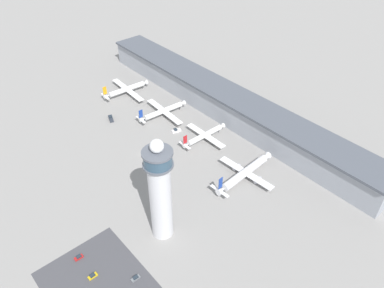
{
  "coord_description": "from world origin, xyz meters",
  "views": [
    {
      "loc": [
        155.15,
        -94.27,
        146.7
      ],
      "look_at": [
        22.33,
        20.84,
        10.36
      ],
      "focal_mm": 35.0,
      "sensor_mm": 36.0,
      "label": 1
    }
  ],
  "objects_px": {
    "control_tower": "(160,191)",
    "car_green_van": "(135,278)",
    "service_truck_fuel": "(111,118)",
    "airplane_gate_bravo": "(163,111)",
    "car_maroon_suv": "(79,257)",
    "service_truck_catering": "(176,131)",
    "airplane_gate_alpha": "(127,89)",
    "airplane_gate_charlie": "(205,135)",
    "car_navy_sedan": "(93,276)",
    "airplane_gate_delta": "(245,173)"
  },
  "relations": [
    {
      "from": "airplane_gate_charlie",
      "to": "car_maroon_suv",
      "type": "distance_m",
      "value": 108.11
    },
    {
      "from": "car_green_van",
      "to": "car_navy_sedan",
      "type": "relative_size",
      "value": 1.01
    },
    {
      "from": "car_navy_sedan",
      "to": "airplane_gate_delta",
      "type": "bearing_deg",
      "value": 89.78
    },
    {
      "from": "airplane_gate_delta",
      "to": "car_maroon_suv",
      "type": "distance_m",
      "value": 98.12
    },
    {
      "from": "airplane_gate_delta",
      "to": "airplane_gate_bravo",
      "type": "bearing_deg",
      "value": 177.24
    },
    {
      "from": "service_truck_catering",
      "to": "car_maroon_suv",
      "type": "relative_size",
      "value": 1.65
    },
    {
      "from": "airplane_gate_bravo",
      "to": "car_navy_sedan",
      "type": "bearing_deg",
      "value": -51.32
    },
    {
      "from": "service_truck_fuel",
      "to": "service_truck_catering",
      "type": "bearing_deg",
      "value": 31.86
    },
    {
      "from": "airplane_gate_bravo",
      "to": "service_truck_fuel",
      "type": "height_order",
      "value": "airplane_gate_bravo"
    },
    {
      "from": "airplane_gate_alpha",
      "to": "car_maroon_suv",
      "type": "height_order",
      "value": "airplane_gate_alpha"
    },
    {
      "from": "control_tower",
      "to": "car_green_van",
      "type": "distance_m",
      "value": 38.97
    },
    {
      "from": "airplane_gate_alpha",
      "to": "airplane_gate_bravo",
      "type": "relative_size",
      "value": 1.06
    },
    {
      "from": "airplane_gate_alpha",
      "to": "car_green_van",
      "type": "relative_size",
      "value": 9.86
    },
    {
      "from": "airplane_gate_alpha",
      "to": "airplane_gate_bravo",
      "type": "height_order",
      "value": "airplane_gate_alpha"
    },
    {
      "from": "car_navy_sedan",
      "to": "service_truck_fuel",
      "type": "bearing_deg",
      "value": 145.18
    },
    {
      "from": "airplane_gate_alpha",
      "to": "car_navy_sedan",
      "type": "distance_m",
      "value": 158.15
    },
    {
      "from": "airplane_gate_alpha",
      "to": "airplane_gate_charlie",
      "type": "distance_m",
      "value": 82.64
    },
    {
      "from": "airplane_gate_delta",
      "to": "car_maroon_suv",
      "type": "bearing_deg",
      "value": -97.69
    },
    {
      "from": "service_truck_catering",
      "to": "control_tower",
      "type": "bearing_deg",
      "value": -43.45
    },
    {
      "from": "airplane_gate_bravo",
      "to": "car_maroon_suv",
      "type": "xyz_separation_m",
      "value": [
        68.1,
        -101.09,
        -3.75
      ]
    },
    {
      "from": "service_truck_catering",
      "to": "service_truck_fuel",
      "type": "xyz_separation_m",
      "value": [
        -41.03,
        -25.5,
        0.19
      ]
    },
    {
      "from": "airplane_gate_alpha",
      "to": "car_maroon_suv",
      "type": "bearing_deg",
      "value": -41.62
    },
    {
      "from": "service_truck_fuel",
      "to": "car_navy_sedan",
      "type": "height_order",
      "value": "service_truck_fuel"
    },
    {
      "from": "service_truck_catering",
      "to": "car_navy_sedan",
      "type": "bearing_deg",
      "value": -57.78
    },
    {
      "from": "control_tower",
      "to": "car_green_van",
      "type": "relative_size",
      "value": 13.41
    },
    {
      "from": "car_green_van",
      "to": "airplane_gate_alpha",
      "type": "bearing_deg",
      "value": 148.2
    },
    {
      "from": "service_truck_catering",
      "to": "car_maroon_suv",
      "type": "xyz_separation_m",
      "value": [
        47.87,
        -96.28,
        -0.21
      ]
    },
    {
      "from": "service_truck_fuel",
      "to": "car_green_van",
      "type": "relative_size",
      "value": 1.92
    },
    {
      "from": "airplane_gate_charlie",
      "to": "car_green_van",
      "type": "bearing_deg",
      "value": -58.99
    },
    {
      "from": "airplane_gate_charlie",
      "to": "car_navy_sedan",
      "type": "relative_size",
      "value": 8.33
    },
    {
      "from": "airplane_gate_delta",
      "to": "car_green_van",
      "type": "xyz_separation_m",
      "value": [
        12.82,
        -83.5,
        -3.63
      ]
    },
    {
      "from": "control_tower",
      "to": "airplane_gate_charlie",
      "type": "distance_m",
      "value": 81.31
    },
    {
      "from": "control_tower",
      "to": "airplane_gate_alpha",
      "type": "bearing_deg",
      "value": 154.18
    },
    {
      "from": "airplane_gate_delta",
      "to": "control_tower",
      "type": "bearing_deg",
      "value": -90.04
    },
    {
      "from": "airplane_gate_bravo",
      "to": "car_navy_sedan",
      "type": "height_order",
      "value": "airplane_gate_bravo"
    },
    {
      "from": "airplane_gate_charlie",
      "to": "car_maroon_suv",
      "type": "height_order",
      "value": "airplane_gate_charlie"
    },
    {
      "from": "car_green_van",
      "to": "car_navy_sedan",
      "type": "xyz_separation_m",
      "value": [
        -13.19,
        -13.59,
        0.01
      ]
    },
    {
      "from": "airplane_gate_alpha",
      "to": "airplane_gate_bravo",
      "type": "xyz_separation_m",
      "value": [
        42.83,
        2.54,
        0.0
      ]
    },
    {
      "from": "control_tower",
      "to": "car_green_van",
      "type": "xyz_separation_m",
      "value": [
        12.86,
        -24.88,
        -27.09
      ]
    },
    {
      "from": "airplane_gate_bravo",
      "to": "car_navy_sedan",
      "type": "xyz_separation_m",
      "value": [
        80.86,
        -101.01,
        -3.74
      ]
    },
    {
      "from": "airplane_gate_bravo",
      "to": "airplane_gate_charlie",
      "type": "xyz_separation_m",
      "value": [
        39.61,
        3.14,
        -0.5
      ]
    },
    {
      "from": "airplane_gate_alpha",
      "to": "service_truck_fuel",
      "type": "bearing_deg",
      "value": -51.56
    },
    {
      "from": "airplane_gate_bravo",
      "to": "car_green_van",
      "type": "distance_m",
      "value": 128.46
    },
    {
      "from": "airplane_gate_alpha",
      "to": "service_truck_catering",
      "type": "distance_m",
      "value": 63.21
    },
    {
      "from": "service_truck_catering",
      "to": "car_navy_sedan",
      "type": "xyz_separation_m",
      "value": [
        60.62,
        -96.2,
        -0.21
      ]
    },
    {
      "from": "control_tower",
      "to": "airplane_gate_charlie",
      "type": "xyz_separation_m",
      "value": [
        -41.58,
        65.68,
        -23.84
      ]
    },
    {
      "from": "airplane_gate_bravo",
      "to": "car_green_van",
      "type": "xyz_separation_m",
      "value": [
        94.05,
        -87.42,
        -3.76
      ]
    },
    {
      "from": "airplane_gate_charlie",
      "to": "car_navy_sedan",
      "type": "xyz_separation_m",
      "value": [
        41.25,
        -104.16,
        -3.24
      ]
    },
    {
      "from": "airplane_gate_delta",
      "to": "car_navy_sedan",
      "type": "relative_size",
      "value": 10.79
    },
    {
      "from": "airplane_gate_bravo",
      "to": "service_truck_catering",
      "type": "height_order",
      "value": "airplane_gate_bravo"
    }
  ]
}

